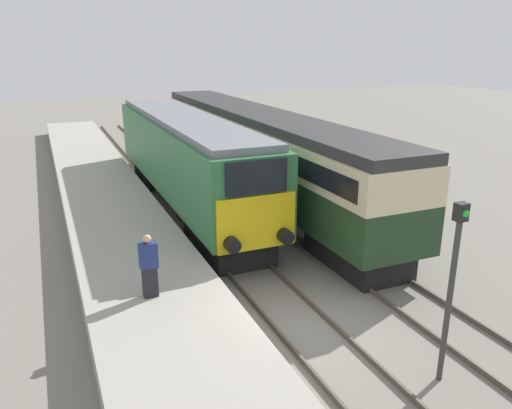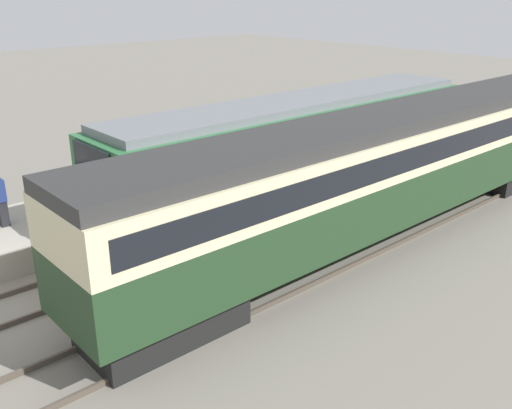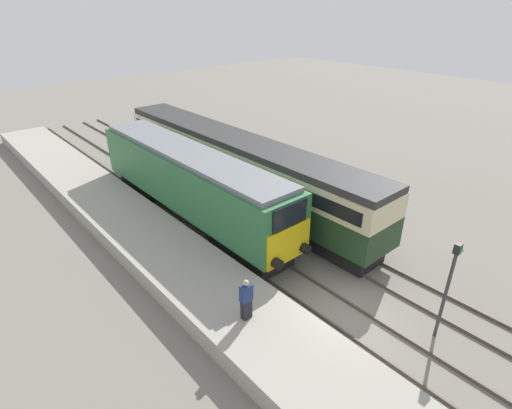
% 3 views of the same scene
% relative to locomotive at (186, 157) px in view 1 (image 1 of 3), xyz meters
% --- Properties ---
extents(ground_plane, '(120.00, 120.00, 0.00)m').
position_rel_locomotive_xyz_m(ground_plane, '(0.00, -10.62, -2.25)').
color(ground_plane, slate).
extents(platform_left, '(3.50, 50.00, 0.84)m').
position_rel_locomotive_xyz_m(platform_left, '(-3.30, -2.62, -1.83)').
color(platform_left, '#9E998C').
rests_on(platform_left, ground_plane).
extents(rails_near_track, '(1.51, 60.00, 0.14)m').
position_rel_locomotive_xyz_m(rails_near_track, '(0.00, -5.62, -2.18)').
color(rails_near_track, '#4C4238').
rests_on(rails_near_track, ground_plane).
extents(rails_far_track, '(1.50, 60.00, 0.14)m').
position_rel_locomotive_xyz_m(rails_far_track, '(3.40, -5.62, -2.18)').
color(rails_far_track, '#4C4238').
rests_on(rails_far_track, ground_plane).
extents(locomotive, '(2.70, 15.52, 4.00)m').
position_rel_locomotive_xyz_m(locomotive, '(0.00, 0.00, 0.00)').
color(locomotive, black).
rests_on(locomotive, ground_plane).
extents(passenger_carriage, '(2.75, 20.66, 4.01)m').
position_rel_locomotive_xyz_m(passenger_carriage, '(3.40, 0.30, 0.20)').
color(passenger_carriage, black).
rests_on(passenger_carriage, ground_plane).
extents(person_on_platform, '(0.44, 0.26, 1.64)m').
position_rel_locomotive_xyz_m(person_on_platform, '(-3.46, -8.90, -0.60)').
color(person_on_platform, black).
rests_on(person_on_platform, platform_left).
extents(signal_post, '(0.24, 0.28, 3.96)m').
position_rel_locomotive_xyz_m(signal_post, '(1.70, -13.46, 0.10)').
color(signal_post, '#333333').
rests_on(signal_post, ground_plane).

